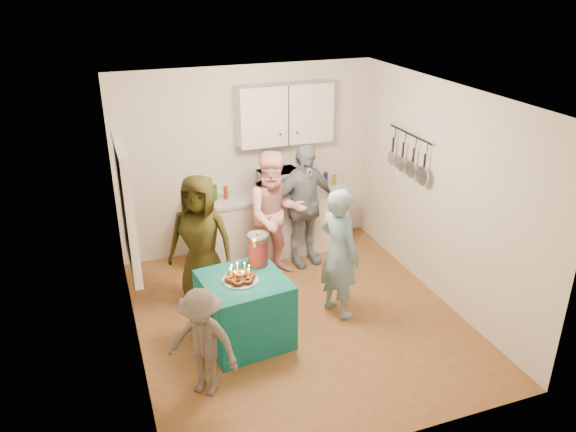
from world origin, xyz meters
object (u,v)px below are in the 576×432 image
object	(u,v)px
counter	(269,224)
woman_back_right	(303,206)
child_near_left	(203,343)
punch_jar	(258,250)
microwave	(279,181)
man_birthday	(339,253)
woman_back_left	(201,240)
party_table	(245,310)
woman_back_center	(275,215)

from	to	relation	value
counter	woman_back_right	world-z (taller)	woman_back_right
counter	woman_back_right	bearing A→B (deg)	-52.95
child_near_left	punch_jar	bearing A→B (deg)	88.65
counter	microwave	world-z (taller)	microwave
microwave	counter	bearing A→B (deg)	174.28
punch_jar	man_birthday	xyz separation A→B (m)	(0.92, -0.11, -0.15)
microwave	woman_back_right	world-z (taller)	woman_back_right
counter	woman_back_left	bearing A→B (deg)	-140.80
child_near_left	counter	bearing A→B (deg)	100.70
party_table	woman_back_center	size ratio (longest dim) A/B	0.50
woman_back_center	punch_jar	bearing A→B (deg)	-116.16
woman_back_left	child_near_left	size ratio (longest dim) A/B	1.44
microwave	woman_back_center	size ratio (longest dim) A/B	0.32
counter	party_table	xyz separation A→B (m)	(-0.89, -1.89, -0.05)
counter	man_birthday	distance (m)	1.80
microwave	punch_jar	bearing A→B (deg)	-122.06
woman_back_left	woman_back_right	distance (m)	1.56
counter	punch_jar	bearing A→B (deg)	-111.69
woman_back_left	woman_back_right	xyz separation A→B (m)	(1.48, 0.47, 0.04)
woman_back_right	man_birthday	bearing A→B (deg)	-103.36
party_table	woman_back_right	size ratio (longest dim) A/B	0.50
man_birthday	counter	bearing A→B (deg)	-10.02
counter	microwave	size ratio (longest dim) A/B	4.08
counter	man_birthday	size ratio (longest dim) A/B	1.41
woman_back_left	woman_back_center	distance (m)	1.08
punch_jar	woman_back_right	xyz separation A→B (m)	(0.99, 1.18, -0.09)
man_birthday	child_near_left	distance (m)	1.94
party_table	child_near_left	bearing A→B (deg)	-131.70
microwave	woman_back_right	distance (m)	0.54
woman_back_right	child_near_left	bearing A→B (deg)	-141.25
woman_back_center	child_near_left	distance (m)	2.39
punch_jar	man_birthday	size ratio (longest dim) A/B	0.22
party_table	woman_back_left	bearing A→B (deg)	104.42
woman_back_left	child_near_left	distance (m)	1.68
party_table	counter	bearing A→B (deg)	64.75
child_near_left	woman_back_right	bearing A→B (deg)	89.81
counter	punch_jar	world-z (taller)	punch_jar
party_table	man_birthday	world-z (taller)	man_birthday
microwave	party_table	distance (m)	2.27
microwave	woman_back_left	size ratio (longest dim) A/B	0.34
counter	punch_jar	xyz separation A→B (m)	(-0.65, -1.64, 0.50)
punch_jar	microwave	bearing A→B (deg)	63.66
man_birthday	woman_back_center	xyz separation A→B (m)	(-0.38, 1.13, 0.06)
counter	woman_back_right	size ratio (longest dim) A/B	1.30
man_birthday	woman_back_center	bearing A→B (deg)	-0.40
counter	woman_back_right	xyz separation A→B (m)	(0.34, -0.45, 0.41)
counter	child_near_left	world-z (taller)	child_near_left
microwave	party_table	size ratio (longest dim) A/B	0.63
party_table	punch_jar	bearing A→B (deg)	46.62
punch_jar	woman_back_right	size ratio (longest dim) A/B	0.20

